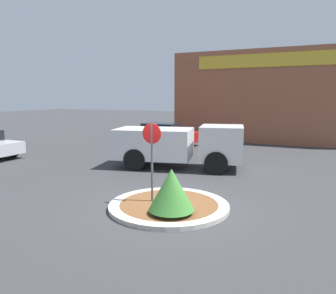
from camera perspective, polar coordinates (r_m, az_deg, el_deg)
ground_plane at (r=9.85m, az=0.15°, el=-10.53°), size 120.00×120.00×0.00m
traffic_island at (r=9.83m, az=0.15°, el=-10.18°), size 3.55×3.55×0.13m
stop_sign at (r=9.69m, az=-2.82°, el=-0.49°), size 0.61×0.07×2.50m
island_shrub at (r=8.84m, az=0.60°, el=-7.38°), size 1.24×1.24×1.23m
utility_truck at (r=14.97m, az=1.79°, el=0.55°), size 6.08×3.39×1.98m
storefront_building at (r=26.40m, az=17.17°, el=8.34°), size 13.15×6.07×6.48m
parked_sedan_red at (r=22.32m, az=-0.86°, el=2.31°), size 4.74×1.86×1.47m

